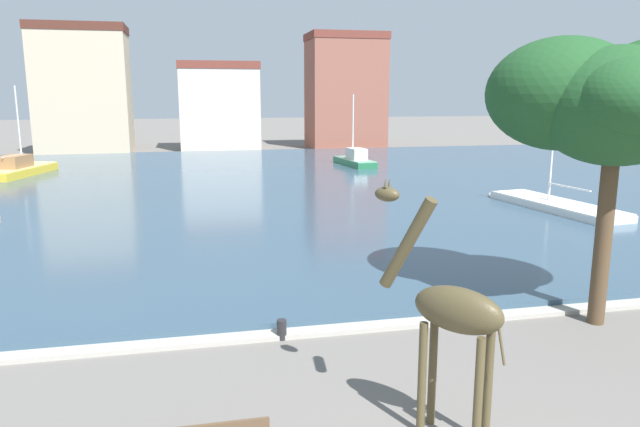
# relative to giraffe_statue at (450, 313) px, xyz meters

# --- Properties ---
(harbor_water) EXTENTS (88.15, 47.62, 0.27)m
(harbor_water) POSITION_rel_giraffe_statue_xyz_m (-0.58, 28.94, -2.14)
(harbor_water) COLOR #334C60
(harbor_water) RESTS_ON ground
(quay_edge_coping) EXTENTS (88.15, 0.50, 0.12)m
(quay_edge_coping) POSITION_rel_giraffe_statue_xyz_m (-0.58, 4.88, -2.21)
(quay_edge_coping) COLOR #ADA89E
(quay_edge_coping) RESTS_ON ground
(giraffe_statue) EXTENTS (1.90, 2.19, 4.45)m
(giraffe_statue) POSITION_rel_giraffe_statue_xyz_m (0.00, 0.00, 0.00)
(giraffe_statue) COLOR #4C4228
(giraffe_statue) RESTS_ON ground
(sailboat_white) EXTENTS (3.22, 9.19, 5.75)m
(sailboat_white) POSITION_rel_giraffe_statue_xyz_m (13.48, 17.81, -1.93)
(sailboat_white) COLOR white
(sailboat_white) RESTS_ON ground
(sailboat_green) EXTENTS (2.29, 6.44, 5.93)m
(sailboat_green) POSITION_rel_giraffe_statue_xyz_m (8.75, 37.63, -1.71)
(sailboat_green) COLOR #236B42
(sailboat_green) RESTS_ON ground
(sailboat_yellow) EXTENTS (4.15, 8.32, 6.53)m
(sailboat_yellow) POSITION_rel_giraffe_statue_xyz_m (-16.03, 37.11, -1.69)
(sailboat_yellow) COLOR gold
(sailboat_yellow) RESTS_ON ground
(shade_tree) EXTENTS (5.38, 5.24, 7.37)m
(shade_tree) POSITION_rel_giraffe_statue_xyz_m (5.97, 4.26, 3.53)
(shade_tree) COLOR brown
(shade_tree) RESTS_ON ground
(mooring_bollard) EXTENTS (0.24, 0.24, 0.50)m
(mooring_bollard) POSITION_rel_giraffe_statue_xyz_m (-2.18, 4.73, -2.02)
(mooring_bollard) COLOR #232326
(mooring_bollard) RESTS_ON ground
(townhouse_corner_house) EXTENTS (9.00, 5.97, 12.65)m
(townhouse_corner_house) POSITION_rel_giraffe_statue_xyz_m (-14.37, 54.81, 4.07)
(townhouse_corner_house) COLOR #C6B293
(townhouse_corner_house) RESTS_ON ground
(townhouse_wide_warehouse) EXTENTS (8.54, 6.64, 9.34)m
(townhouse_wide_warehouse) POSITION_rel_giraffe_statue_xyz_m (-0.94, 57.37, 2.41)
(townhouse_wide_warehouse) COLOR beige
(townhouse_wide_warehouse) RESTS_ON ground
(townhouse_tall_gabled) EXTENTS (8.45, 6.11, 12.60)m
(townhouse_tall_gabled) POSITION_rel_giraffe_statue_xyz_m (13.15, 56.77, 4.04)
(townhouse_tall_gabled) COLOR #8E5142
(townhouse_tall_gabled) RESTS_ON ground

